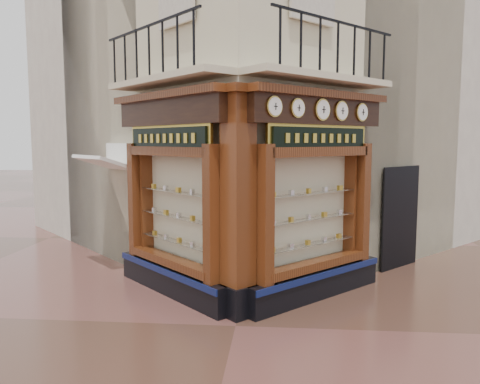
# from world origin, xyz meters

# --- Properties ---
(ground) EXTENTS (80.00, 80.00, 0.00)m
(ground) POSITION_xyz_m (0.00, 0.00, 0.00)
(ground) COLOR #482C22
(ground) RESTS_ON ground
(main_building) EXTENTS (11.31, 11.31, 12.00)m
(main_building) POSITION_xyz_m (0.00, 6.16, 6.00)
(main_building) COLOR beige
(main_building) RESTS_ON ground
(neighbour_left) EXTENTS (11.31, 11.31, 11.00)m
(neighbour_left) POSITION_xyz_m (-2.47, 8.63, 5.50)
(neighbour_left) COLOR beige
(neighbour_left) RESTS_ON ground
(neighbour_right) EXTENTS (11.31, 11.31, 11.00)m
(neighbour_right) POSITION_xyz_m (2.47, 8.63, 5.50)
(neighbour_right) COLOR beige
(neighbour_right) RESTS_ON ground
(shopfront_left) EXTENTS (2.86, 2.86, 3.98)m
(shopfront_left) POSITION_xyz_m (-1.41, 1.57, 1.98)
(shopfront_left) COLOR black
(shopfront_left) RESTS_ON ground
(shopfront_right) EXTENTS (2.86, 2.86, 3.98)m
(shopfront_right) POSITION_xyz_m (1.41, 1.57, 1.98)
(shopfront_right) COLOR black
(shopfront_right) RESTS_ON ground
(corner_pilaster) EXTENTS (0.85, 0.85, 3.98)m
(corner_pilaster) POSITION_xyz_m (0.00, 0.50, 1.95)
(corner_pilaster) COLOR black
(corner_pilaster) RESTS_ON ground
(balcony) EXTENTS (5.94, 2.97, 1.03)m
(balcony) POSITION_xyz_m (0.00, 1.49, 4.22)
(balcony) COLOR beige
(balcony) RESTS_ON ground
(clock_a) EXTENTS (0.28, 0.28, 0.35)m
(clock_a) POSITION_xyz_m (0.61, 0.50, 3.62)
(clock_a) COLOR #B2903B
(clock_a) RESTS_ON ground
(clock_b) EXTENTS (0.28, 0.28, 0.34)m
(clock_b) POSITION_xyz_m (1.01, 0.90, 3.62)
(clock_b) COLOR #B2903B
(clock_b) RESTS_ON ground
(clock_c) EXTENTS (0.32, 0.32, 0.40)m
(clock_c) POSITION_xyz_m (1.48, 1.37, 3.62)
(clock_c) COLOR #B2903B
(clock_c) RESTS_ON ground
(clock_d) EXTENTS (0.31, 0.31, 0.38)m
(clock_d) POSITION_xyz_m (1.87, 1.77, 3.62)
(clock_d) COLOR #B2903B
(clock_d) RESTS_ON ground
(clock_e) EXTENTS (0.29, 0.29, 0.36)m
(clock_e) POSITION_xyz_m (2.33, 2.23, 3.62)
(clock_e) COLOR #B2903B
(clock_e) RESTS_ON ground
(awning) EXTENTS (1.80, 1.80, 0.37)m
(awning) POSITION_xyz_m (-3.36, 3.15, 0.00)
(awning) COLOR white
(awning) RESTS_ON ground
(signboard_left) EXTENTS (2.03, 2.03, 0.54)m
(signboard_left) POSITION_xyz_m (-1.46, 1.51, 3.10)
(signboard_left) COLOR gold
(signboard_left) RESTS_ON ground
(signboard_right) EXTENTS (1.98, 1.98, 0.53)m
(signboard_right) POSITION_xyz_m (1.46, 1.51, 3.10)
(signboard_right) COLOR gold
(signboard_right) RESTS_ON ground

